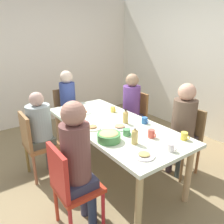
{
  "coord_description": "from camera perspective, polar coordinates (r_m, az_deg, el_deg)",
  "views": [
    {
      "loc": [
        2.08,
        -1.49,
        1.8
      ],
      "look_at": [
        0.0,
        0.0,
        0.89
      ],
      "focal_mm": 34.64,
      "sensor_mm": 36.0,
      "label": 1
    }
  ],
  "objects": [
    {
      "name": "chair_2",
      "position": [
        3.73,
        5.97,
        -0.84
      ],
      "size": [
        0.4,
        0.4,
        0.9
      ],
      "color": "brown",
      "rests_on": "ground_plane"
    },
    {
      "name": "person_1",
      "position": [
        2.93,
        18.24,
        -2.45
      ],
      "size": [
        0.3,
        0.3,
        1.26
      ],
      "color": "#394545",
      "rests_on": "ground_plane"
    },
    {
      "name": "cup_1",
      "position": [
        3.15,
        0.26,
        0.72
      ],
      "size": [
        0.11,
        0.07,
        0.08
      ],
      "color": "#E8CD56",
      "rests_on": "dining_table"
    },
    {
      "name": "cup_5",
      "position": [
        2.43,
        3.93,
        -5.37
      ],
      "size": [
        0.12,
        0.08,
        0.07
      ],
      "color": "#4D8C57",
      "rests_on": "dining_table"
    },
    {
      "name": "plate_2",
      "position": [
        2.62,
        -5.29,
        -4.07
      ],
      "size": [
        0.21,
        0.21,
        0.04
      ],
      "color": "#EFE7CB",
      "rests_on": "dining_table"
    },
    {
      "name": "bottle_2",
      "position": [
        2.97,
        -9.55,
        0.5
      ],
      "size": [
        0.06,
        0.06,
        0.22
      ],
      "color": "silver",
      "rests_on": "dining_table"
    },
    {
      "name": "person_0",
      "position": [
        2.92,
        -18.3,
        -3.83
      ],
      "size": [
        0.3,
        0.3,
        1.16
      ],
      "color": "brown",
      "rests_on": "ground_plane"
    },
    {
      "name": "chair_4",
      "position": [
        2.13,
        -11.06,
        -18.19
      ],
      "size": [
        0.4,
        0.4,
        0.9
      ],
      "color": "#B32F1B",
      "rests_on": "ground_plane"
    },
    {
      "name": "chair_1",
      "position": [
        3.09,
        18.77,
        -6.23
      ],
      "size": [
        0.4,
        0.4,
        0.9
      ],
      "color": "olive",
      "rests_on": "ground_plane"
    },
    {
      "name": "bottle_0",
      "position": [
        2.72,
        3.61,
        -1.33
      ],
      "size": [
        0.07,
        0.07,
        0.19
      ],
      "color": "tan",
      "rests_on": "dining_table"
    },
    {
      "name": "chair_3",
      "position": [
        4.02,
        -11.82,
        0.35
      ],
      "size": [
        0.4,
        0.4,
        0.9
      ],
      "color": "brown",
      "rests_on": "ground_plane"
    },
    {
      "name": "plate_0",
      "position": [
        2.62,
        2.02,
        -3.93
      ],
      "size": [
        0.23,
        0.23,
        0.04
      ],
      "color": "silver",
      "rests_on": "dining_table"
    },
    {
      "name": "cup_3",
      "position": [
        2.45,
        18.55,
        -6.04
      ],
      "size": [
        0.11,
        0.07,
        0.09
      ],
      "color": "yellow",
      "rests_on": "dining_table"
    },
    {
      "name": "bowl_0",
      "position": [
        2.29,
        -0.83,
        -6.44
      ],
      "size": [
        0.25,
        0.25,
        0.11
      ],
      "color": "#428243",
      "rests_on": "dining_table"
    },
    {
      "name": "person_3",
      "position": [
        3.87,
        -11.49,
        3.21
      ],
      "size": [
        0.3,
        0.3,
        1.25
      ],
      "color": "navy",
      "rests_on": "ground_plane"
    },
    {
      "name": "dining_table",
      "position": [
        2.8,
        0.0,
        -4.37
      ],
      "size": [
        2.07,
        0.93,
        0.74
      ],
      "color": "beige",
      "rests_on": "ground_plane"
    },
    {
      "name": "cup_2",
      "position": [
        2.41,
        10.35,
        -5.63
      ],
      "size": [
        0.11,
        0.08,
        0.09
      ],
      "color": "#D05246",
      "rests_on": "dining_table"
    },
    {
      "name": "plate_3",
      "position": [
        2.06,
        8.42,
        -11.19
      ],
      "size": [
        0.2,
        0.2,
        0.04
      ],
      "color": "white",
      "rests_on": "dining_table"
    },
    {
      "name": "cup_0",
      "position": [
        2.77,
        8.61,
        -2.22
      ],
      "size": [
        0.11,
        0.07,
        0.08
      ],
      "color": "#2E61A2",
      "rests_on": "dining_table"
    },
    {
      "name": "person_4",
      "position": [
        2.02,
        -9.15,
        -11.64
      ],
      "size": [
        0.3,
        0.3,
        1.3
      ],
      "color": "#32334D",
      "rests_on": "ground_plane"
    },
    {
      "name": "cup_6",
      "position": [
        3.26,
        -11.84,
        0.93
      ],
      "size": [
        0.12,
        0.09,
        0.09
      ],
      "color": "#3051A4",
      "rests_on": "dining_table"
    },
    {
      "name": "bottle_1",
      "position": [
        2.24,
        6.01,
        -6.33
      ],
      "size": [
        0.07,
        0.07,
        0.19
      ],
      "color": "tan",
      "rests_on": "dining_table"
    },
    {
      "name": "wall_back",
      "position": [
        4.24,
        25.09,
        10.94
      ],
      "size": [
        5.12,
        0.12,
        2.6
      ],
      "primitive_type": "cube",
      "color": "silver",
      "rests_on": "ground_plane"
    },
    {
      "name": "ground_plane",
      "position": [
        3.13,
        0.0,
        -15.6
      ],
      "size": [
        5.86,
        5.86,
        0.0
      ],
      "primitive_type": "plane",
      "color": "olive"
    },
    {
      "name": "cup_4",
      "position": [
        2.19,
        15.28,
        -8.98
      ],
      "size": [
        0.11,
        0.07,
        0.08
      ],
      "color": "white",
      "rests_on": "dining_table"
    },
    {
      "name": "chair_0",
      "position": [
        2.97,
        -19.61,
        -7.4
      ],
      "size": [
        0.4,
        0.4,
        0.9
      ],
      "color": "#955C32",
      "rests_on": "ground_plane"
    },
    {
      "name": "plate_1",
      "position": [
        3.38,
        -9.16,
        1.27
      ],
      "size": [
        0.22,
        0.22,
        0.04
      ],
      "color": "white",
      "rests_on": "dining_table"
    },
    {
      "name": "wall_left",
      "position": [
        4.85,
        -17.91,
        12.67
      ],
      "size": [
        0.12,
        4.46,
        2.6
      ],
      "primitive_type": "cube",
      "color": "silver",
      "rests_on": "ground_plane"
    },
    {
      "name": "plate_4",
      "position": [
        3.14,
        -7.53,
        -0.08
      ],
      "size": [
        0.2,
        0.2,
        0.04
      ],
      "color": "white",
      "rests_on": "dining_table"
    },
    {
      "name": "person_2",
      "position": [
        3.6,
        5.01,
        2.21
      ],
      "size": [
        0.3,
        0.3,
        1.23
      ],
      "color": "#37424B",
      "rests_on": "ground_plane"
    },
    {
      "name": "cup_7",
      "position": [
        3.12,
        -10.92,
        0.31
      ],
      "size": [
        0.11,
        0.08,
        0.1
      ],
      "color": "yellow",
      "rests_on": "dining_table"
    }
  ]
}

